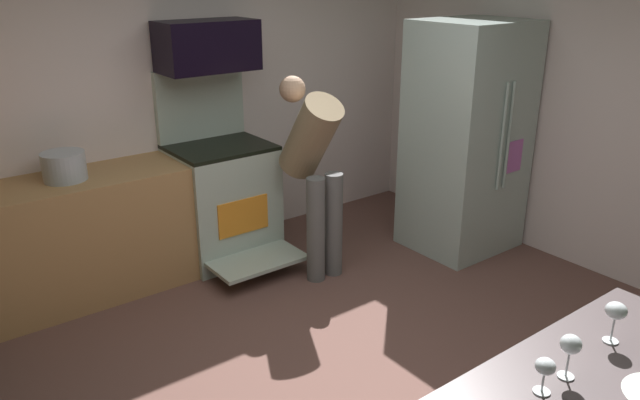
{
  "coord_description": "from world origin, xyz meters",
  "views": [
    {
      "loc": [
        -1.9,
        -2.25,
        2.26
      ],
      "look_at": [
        0.03,
        0.3,
        1.05
      ],
      "focal_mm": 34.49,
      "sensor_mm": 36.0,
      "label": 1
    }
  ],
  "objects_px": {
    "refrigerator": "(466,138)",
    "wine_glass_far": "(571,346)",
    "stock_pot": "(64,166)",
    "microwave": "(207,46)",
    "wine_glass_mid": "(616,312)",
    "wine_glass_extra": "(545,368)",
    "oven_range": "(222,197)",
    "person_cook": "(314,163)"
  },
  "relations": [
    {
      "from": "refrigerator",
      "to": "wine_glass_far",
      "type": "bearing_deg",
      "value": -133.34
    },
    {
      "from": "microwave",
      "to": "wine_glass_mid",
      "type": "relative_size",
      "value": 4.31
    },
    {
      "from": "refrigerator",
      "to": "microwave",
      "type": "bearing_deg",
      "value": 146.93
    },
    {
      "from": "oven_range",
      "to": "refrigerator",
      "type": "relative_size",
      "value": 0.8
    },
    {
      "from": "microwave",
      "to": "refrigerator",
      "type": "relative_size",
      "value": 0.39
    },
    {
      "from": "person_cook",
      "to": "wine_glass_far",
      "type": "bearing_deg",
      "value": -107.6
    },
    {
      "from": "microwave",
      "to": "stock_pot",
      "type": "bearing_deg",
      "value": -176.11
    },
    {
      "from": "stock_pot",
      "to": "wine_glass_extra",
      "type": "bearing_deg",
      "value": -79.19
    },
    {
      "from": "microwave",
      "to": "oven_range",
      "type": "bearing_deg",
      "value": -90.0
    },
    {
      "from": "wine_glass_far",
      "to": "stock_pot",
      "type": "distance_m",
      "value": 3.4
    },
    {
      "from": "wine_glass_extra",
      "to": "microwave",
      "type": "bearing_deg",
      "value": 80.86
    },
    {
      "from": "refrigerator",
      "to": "stock_pot",
      "type": "distance_m",
      "value": 3.09
    },
    {
      "from": "wine_glass_far",
      "to": "wine_glass_extra",
      "type": "bearing_deg",
      "value": 179.4
    },
    {
      "from": "person_cook",
      "to": "wine_glass_far",
      "type": "relative_size",
      "value": 8.78
    },
    {
      "from": "wine_glass_mid",
      "to": "wine_glass_extra",
      "type": "bearing_deg",
      "value": -177.77
    },
    {
      "from": "oven_range",
      "to": "wine_glass_far",
      "type": "xyz_separation_m",
      "value": [
        -0.4,
        -3.29,
        0.52
      ]
    },
    {
      "from": "microwave",
      "to": "wine_glass_far",
      "type": "relative_size",
      "value": 4.31
    },
    {
      "from": "oven_range",
      "to": "wine_glass_extra",
      "type": "relative_size",
      "value": 11.23
    },
    {
      "from": "oven_range",
      "to": "refrigerator",
      "type": "xyz_separation_m",
      "value": [
        1.73,
        -1.03,
        0.44
      ]
    },
    {
      "from": "refrigerator",
      "to": "wine_glass_far",
      "type": "height_order",
      "value": "refrigerator"
    },
    {
      "from": "microwave",
      "to": "wine_glass_extra",
      "type": "distance_m",
      "value": 3.5
    },
    {
      "from": "wine_glass_mid",
      "to": "stock_pot",
      "type": "bearing_deg",
      "value": 108.69
    },
    {
      "from": "wine_glass_mid",
      "to": "stock_pot",
      "type": "height_order",
      "value": "stock_pot"
    },
    {
      "from": "wine_glass_far",
      "to": "wine_glass_extra",
      "type": "xyz_separation_m",
      "value": [
        -0.14,
        0.0,
        -0.03
      ]
    },
    {
      "from": "wine_glass_far",
      "to": "stock_pot",
      "type": "bearing_deg",
      "value": 103.17
    },
    {
      "from": "oven_range",
      "to": "stock_pot",
      "type": "bearing_deg",
      "value": 179.29
    },
    {
      "from": "refrigerator",
      "to": "oven_range",
      "type": "bearing_deg",
      "value": 149.19
    },
    {
      "from": "wine_glass_extra",
      "to": "stock_pot",
      "type": "bearing_deg",
      "value": 100.81
    },
    {
      "from": "refrigerator",
      "to": "person_cook",
      "type": "bearing_deg",
      "value": 164.84
    },
    {
      "from": "oven_range",
      "to": "wine_glass_extra",
      "type": "xyz_separation_m",
      "value": [
        -0.55,
        -3.29,
        0.49
      ]
    },
    {
      "from": "wine_glass_far",
      "to": "microwave",
      "type": "bearing_deg",
      "value": 83.22
    },
    {
      "from": "refrigerator",
      "to": "wine_glass_extra",
      "type": "distance_m",
      "value": 3.21
    },
    {
      "from": "microwave",
      "to": "wine_glass_far",
      "type": "xyz_separation_m",
      "value": [
        -0.4,
        -3.39,
        -0.68
      ]
    },
    {
      "from": "refrigerator",
      "to": "person_cook",
      "type": "xyz_separation_m",
      "value": [
        -1.3,
        0.35,
        -0.06
      ]
    },
    {
      "from": "microwave",
      "to": "person_cook",
      "type": "height_order",
      "value": "microwave"
    },
    {
      "from": "wine_glass_mid",
      "to": "wine_glass_far",
      "type": "xyz_separation_m",
      "value": [
        -0.34,
        -0.02,
        -0.0
      ]
    },
    {
      "from": "person_cook",
      "to": "wine_glass_far",
      "type": "height_order",
      "value": "person_cook"
    },
    {
      "from": "wine_glass_mid",
      "to": "wine_glass_far",
      "type": "relative_size",
      "value": 1.0
    },
    {
      "from": "person_cook",
      "to": "stock_pot",
      "type": "xyz_separation_m",
      "value": [
        -1.6,
        0.69,
        0.11
      ]
    },
    {
      "from": "stock_pot",
      "to": "microwave",
      "type": "bearing_deg",
      "value": 3.89
    },
    {
      "from": "refrigerator",
      "to": "wine_glass_far",
      "type": "relative_size",
      "value": 11.01
    },
    {
      "from": "microwave",
      "to": "person_cook",
      "type": "bearing_deg",
      "value": -61.12
    }
  ]
}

